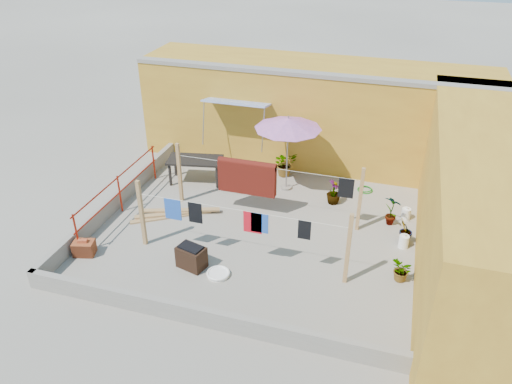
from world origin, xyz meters
TOP-DOWN VIEW (x-y plane):
  - ground at (0.00, 0.00)m, footprint 80.00×80.00m
  - wall_back at (0.50, 4.69)m, footprint 11.00×3.27m
  - wall_right at (5.20, 0.00)m, footprint 2.40×9.00m
  - parapet_front at (0.00, -3.58)m, footprint 8.30×0.16m
  - parapet_left at (-4.08, 0.00)m, footprint 0.16×7.30m
  - red_railing at (-3.85, -0.20)m, footprint 0.05×4.20m
  - clothesline_rig at (-0.40, 0.53)m, footprint 5.09×2.35m
  - patio_umbrella at (0.19, 2.39)m, footprint 2.20×2.20m
  - outdoor_table at (-2.56, 2.00)m, footprint 1.76×1.12m
  - brick_stack at (-3.70, -2.23)m, footprint 0.57×0.48m
  - lumber_pile at (-2.34, 0.01)m, footprint 2.18×1.34m
  - brazier at (-1.01, -1.90)m, footprint 0.73×0.58m
  - white_basin at (-0.31, -2.03)m, footprint 0.54×0.54m
  - water_jug_a at (3.70, 0.34)m, footprint 0.25×0.25m
  - water_jug_b at (3.70, 1.68)m, footprint 0.24×0.24m
  - green_hose at (2.49, 2.95)m, footprint 0.46×0.46m
  - plant_back_a at (-0.05, 3.20)m, footprint 0.94×0.93m
  - plant_back_b at (1.68, 1.94)m, footprint 0.45×0.45m
  - plant_right_a at (3.32, 1.30)m, footprint 0.56×0.50m
  - plant_right_b at (3.70, 0.52)m, footprint 0.46×0.50m
  - plant_right_c at (3.70, -1.01)m, footprint 0.52×0.58m

SIDE VIEW (x-z plane):
  - ground at x=0.00m, z-range 0.00..0.00m
  - green_hose at x=2.49m, z-range 0.00..0.06m
  - white_basin at x=-0.31m, z-range 0.00..0.10m
  - lumber_pile at x=-2.34m, z-range 0.00..0.14m
  - water_jug_b at x=3.70m, z-range -0.02..0.35m
  - water_jug_a at x=3.70m, z-range -0.02..0.36m
  - brick_stack at x=-3.70m, z-range -0.03..0.40m
  - parapet_front at x=0.00m, z-range 0.00..0.44m
  - parapet_left at x=-4.08m, z-range 0.00..0.44m
  - brazier at x=-1.01m, z-range -0.01..0.57m
  - plant_right_c at x=3.70m, z-range 0.00..0.57m
  - plant_back_b at x=1.68m, z-range 0.00..0.71m
  - plant_right_b at x=3.70m, z-range 0.00..0.73m
  - plant_back_a at x=-0.05m, z-range 0.00..0.79m
  - plant_right_a at x=3.32m, z-range 0.00..0.88m
  - outdoor_table at x=-2.56m, z-range 0.31..1.07m
  - red_railing at x=-3.85m, z-range 0.17..1.27m
  - clothesline_rig at x=-0.40m, z-range 0.14..1.94m
  - wall_right at x=5.20m, z-range 0.00..3.20m
  - wall_back at x=0.50m, z-range 0.00..3.21m
  - patio_umbrella at x=0.19m, z-range 0.92..3.23m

